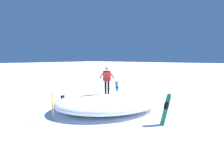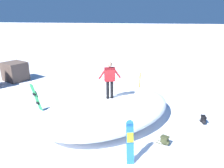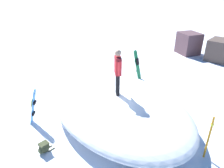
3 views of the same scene
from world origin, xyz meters
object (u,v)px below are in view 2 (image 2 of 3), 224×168
at_px(snowboard_secondary_upright, 130,141).
at_px(backpack_far, 165,140).
at_px(backpack_near, 203,120).
at_px(snowboard_primary_upright, 36,97).
at_px(snowboarder_standing, 110,78).
at_px(trail_marker_pole, 140,84).

height_order(snowboard_secondary_upright, backpack_far, snowboard_secondary_upright).
height_order(snowboard_secondary_upright, backpack_near, snowboard_secondary_upright).
distance_m(snowboard_primary_upright, backpack_near, 8.39).
bearing_deg(snowboarder_standing, snowboard_secondary_upright, -155.52).
height_order(backpack_near, backpack_far, backpack_near).
relative_size(snowboard_primary_upright, backpack_far, 2.88).
bearing_deg(snowboard_primary_upright, snowboard_secondary_upright, -118.86).
relative_size(snowboarder_standing, snowboard_primary_upright, 1.10).
bearing_deg(backpack_far, snowboard_secondary_upright, 133.91).
distance_m(snowboard_secondary_upright, trail_marker_pole, 6.16).
bearing_deg(snowboard_primary_upright, backpack_far, -104.56).
bearing_deg(snowboard_secondary_upright, trail_marker_pole, 1.15).
bearing_deg(backpack_far, trail_marker_pole, 15.51).
relative_size(snowboarder_standing, trail_marker_pole, 1.15).
bearing_deg(backpack_far, backpack_near, -41.28).
height_order(snowboarder_standing, backpack_far, snowboarder_standing).
xyz_separation_m(snowboard_secondary_upright, backpack_far, (1.21, -1.25, -0.59)).
bearing_deg(snowboard_secondary_upright, snowboard_primary_upright, 61.14).
bearing_deg(snowboarder_standing, backpack_near, -84.97).
relative_size(snowboard_primary_upright, backpack_near, 2.82).
distance_m(snowboard_secondary_upright, backpack_far, 1.83).
bearing_deg(snowboard_secondary_upright, backpack_near, -43.12).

